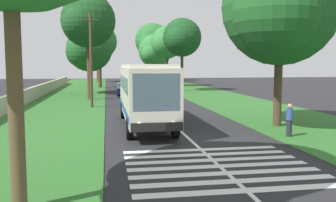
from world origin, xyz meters
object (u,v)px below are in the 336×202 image
object	(u,v)px
coach_bus	(145,91)
trailing_car_1	(124,89)
utility_pole	(91,59)
roadside_tree_right_1	(152,42)
trailing_car_2	(149,85)
roadside_tree_left_3	(98,43)
roadside_tree_right_2	(154,52)
roadside_tree_left_2	(88,50)
roadside_tree_right_3	(181,38)
roadside_tree_left_4	(87,22)
roadside_tree_right_4	(276,11)
trailing_car_0	(161,93)
roadside_tree_left_1	(97,49)
trailing_car_3	(142,83)
pedestrian	(289,120)
roadside_tree_right_0	(166,43)

from	to	relation	value
coach_bus	trailing_car_1	world-z (taller)	coach_bus
utility_pole	roadside_tree_right_1	bearing A→B (deg)	-12.76
trailing_car_2	roadside_tree_left_3	bearing A→B (deg)	47.86
roadside_tree_right_2	trailing_car_2	bearing A→B (deg)	170.34
roadside_tree_left_2	roadside_tree_left_3	bearing A→B (deg)	-5.29
roadside_tree_right_3	roadside_tree_right_2	bearing A→B (deg)	2.62
roadside_tree_left_4	roadside_tree_right_4	distance (m)	22.40
coach_bus	trailing_car_0	xyz separation A→B (m)	(17.36, -3.56, -1.48)
utility_pole	roadside_tree_left_3	bearing A→B (deg)	-0.23
trailing_car_0	trailing_car_2	xyz separation A→B (m)	(13.76, -0.20, 0.00)
trailing_car_1	roadside_tree_right_4	xyz separation A→B (m)	(-24.94, -7.81, 6.18)
roadside_tree_right_3	roadside_tree_left_1	bearing A→B (deg)	23.13
roadside_tree_left_2	roadside_tree_right_2	bearing A→B (deg)	-25.84
coach_bus	roadside_tree_right_1	bearing A→B (deg)	-7.32
trailing_car_0	trailing_car_3	world-z (taller)	same
roadside_tree_left_2	utility_pole	size ratio (longest dim) A/B	1.05
roadside_tree_right_3	pedestrian	world-z (taller)	roadside_tree_right_3
trailing_car_1	roadside_tree_left_2	xyz separation A→B (m)	(2.66, 4.28, 4.79)
roadside_tree_left_1	roadside_tree_left_4	xyz separation A→B (m)	(-38.72, 0.07, 1.29)
roadside_tree_right_0	trailing_car_3	bearing A→B (deg)	118.47
coach_bus	roadside_tree_left_3	bearing A→B (deg)	5.18
trailing_car_3	roadside_tree_left_4	xyz separation A→B (m)	(-19.02, 7.43, 7.36)
roadside_tree_right_0	roadside_tree_right_3	bearing A→B (deg)	-177.89
roadside_tree_left_1	roadside_tree_left_3	size ratio (longest dim) A/B	0.95
trailing_car_2	roadside_tree_right_3	distance (m)	8.20
roadside_tree_right_4	trailing_car_3	bearing A→B (deg)	6.45
roadside_tree_right_3	roadside_tree_right_4	distance (m)	29.82
roadside_tree_left_1	roadside_tree_left_2	world-z (taller)	roadside_tree_left_1
coach_bus	roadside_tree_left_3	world-z (taller)	roadside_tree_left_3
roadside_tree_right_2	pedestrian	size ratio (longest dim) A/B	5.54
trailing_car_3	roadside_tree_right_3	xyz separation A→B (m)	(-8.24, -4.58, 6.53)
coach_bus	roadside_tree_left_1	xyz separation A→B (m)	(56.32, 4.04, 4.59)
roadside_tree_left_3	roadside_tree_right_3	size ratio (longest dim) A/B	1.00
trailing_car_2	roadside_tree_left_1	bearing A→B (deg)	17.21
roadside_tree_right_0	roadside_tree_right_1	world-z (taller)	roadside_tree_right_1
trailing_car_2	trailing_car_3	size ratio (longest dim) A/B	1.00
roadside_tree_right_3	pedestrian	distance (m)	33.68
roadside_tree_left_2	roadside_tree_right_1	distance (m)	35.54
roadside_tree_right_3	utility_pole	distance (m)	21.67
utility_pole	pedestrian	xyz separation A→B (m)	(-14.89, -10.47, -3.29)
pedestrian	roadside_tree_left_4	bearing A→B (deg)	26.41
trailing_car_0	roadside_tree_right_4	bearing A→B (deg)	-167.80
roadside_tree_left_3	roadside_tree_left_1	bearing A→B (deg)	1.95
pedestrian	trailing_car_3	bearing A→B (deg)	5.03
trailing_car_1	roadside_tree_right_2	distance (m)	27.64
roadside_tree_right_3	utility_pole	xyz separation A→B (m)	(-18.18, 11.41, -3.00)
coach_bus	roadside_tree_left_1	distance (m)	56.65
trailing_car_1	roadside_tree_left_2	bearing A→B (deg)	58.17
roadside_tree_left_1	roadside_tree_left_2	xyz separation A→B (m)	(-30.16, 0.42, -1.29)
roadside_tree_left_1	roadside_tree_right_2	size ratio (longest dim) A/B	1.00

